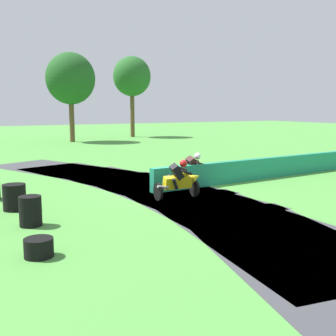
# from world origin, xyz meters

# --- Properties ---
(ground_plane) EXTENTS (120.00, 120.00, 0.00)m
(ground_plane) POSITION_xyz_m (0.00, 0.00, 0.00)
(ground_plane) COLOR #4C933D
(track_asphalt) EXTENTS (7.52, 23.91, 0.01)m
(track_asphalt) POSITION_xyz_m (-0.61, -0.05, 0.00)
(track_asphalt) COLOR #3D3D42
(track_asphalt) RESTS_ON ground
(safety_barrier) EXTENTS (12.42, 1.34, 0.90)m
(safety_barrier) POSITION_xyz_m (5.54, 0.47, 0.45)
(safety_barrier) COLOR #1E8466
(safety_barrier) RESTS_ON ground
(motorcycle_lead_yellow) EXTENTS (1.69, 0.79, 1.43)m
(motorcycle_lead_yellow) POSITION_xyz_m (-0.25, -1.38, 0.65)
(motorcycle_lead_yellow) COLOR black
(motorcycle_lead_yellow) RESTS_ON ground
(motorcycle_chase_black) EXTENTS (1.68, 0.89, 1.43)m
(motorcycle_chase_black) POSITION_xyz_m (1.37, 0.34, 0.64)
(motorcycle_chase_black) COLOR black
(motorcycle_chase_black) RESTS_ON ground
(tire_stack_near) EXTENTS (0.61, 0.61, 0.40)m
(tire_stack_near) POSITION_xyz_m (-5.66, -4.81, 0.20)
(tire_stack_near) COLOR black
(tire_stack_near) RESTS_ON ground
(tire_stack_mid_a) EXTENTS (0.58, 0.58, 0.80)m
(tire_stack_mid_a) POSITION_xyz_m (-5.36, -2.35, 0.40)
(tire_stack_mid_a) COLOR black
(tire_stack_mid_a) RESTS_ON ground
(tire_stack_mid_b) EXTENTS (0.68, 0.68, 0.80)m
(tire_stack_mid_b) POSITION_xyz_m (-5.45, -0.35, 0.40)
(tire_stack_mid_b) COLOR black
(tire_stack_mid_b) RESTS_ON ground
(tree_far_left) EXTENTS (3.87, 3.87, 8.27)m
(tree_far_left) POSITION_xyz_m (10.47, 26.89, 6.18)
(tree_far_left) COLOR brown
(tree_far_left) RESTS_ON ground
(tree_mid_rise) EXTENTS (4.33, 4.33, 7.87)m
(tree_mid_rise) POSITION_xyz_m (3.16, 23.71, 5.57)
(tree_mid_rise) COLOR brown
(tree_mid_rise) RESTS_ON ground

